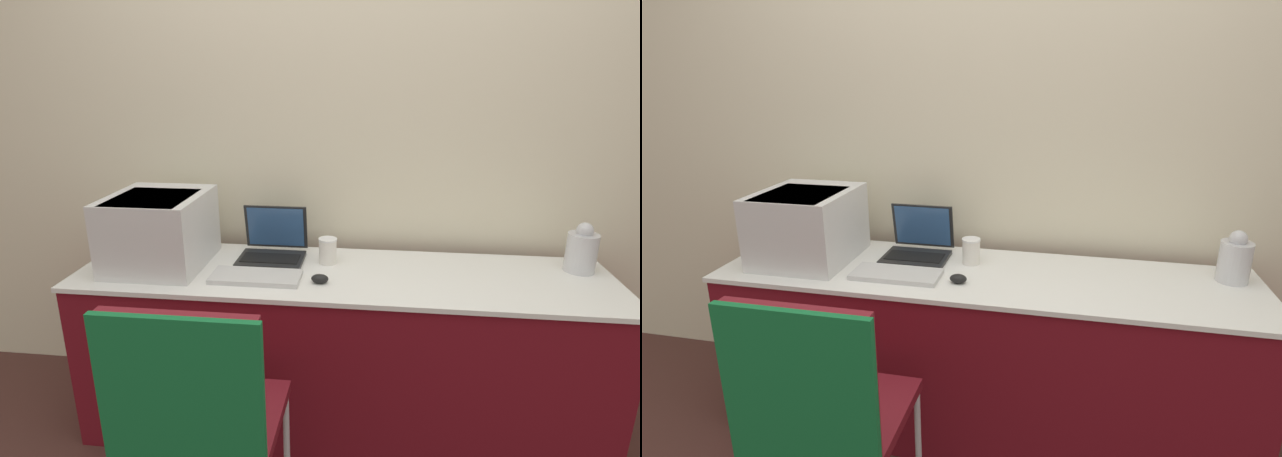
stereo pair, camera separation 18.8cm
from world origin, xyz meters
TOP-DOWN VIEW (x-y plane):
  - wall_back at (0.00, 0.67)m, footprint 8.00×0.05m
  - table at (0.00, 0.28)m, footprint 2.22×0.58m
  - printer at (-0.78, 0.28)m, footprint 0.39×0.44m
  - laptop_left at (-0.32, 0.41)m, footprint 0.29×0.25m
  - external_keyboard at (-0.34, 0.17)m, footprint 0.36×0.16m
  - coffee_cup at (-0.07, 0.38)m, footprint 0.08×0.08m
  - mouse at (-0.08, 0.16)m, footprint 0.07×0.05m
  - metal_pitcher at (0.99, 0.41)m, footprint 0.12×0.12m
  - chair at (-0.37, -0.45)m, footprint 0.47×0.46m

SIDE VIEW (x-z plane):
  - table at x=0.00m, z-range 0.00..0.75m
  - chair at x=-0.37m, z-range 0.12..1.07m
  - external_keyboard at x=-0.34m, z-range 0.75..0.77m
  - mouse at x=-0.08m, z-range 0.75..0.79m
  - laptop_left at x=-0.32m, z-range 0.69..0.91m
  - coffee_cup at x=-0.07m, z-range 0.75..0.86m
  - metal_pitcher at x=0.99m, z-range 0.74..0.95m
  - printer at x=-0.78m, z-range 0.76..1.07m
  - wall_back at x=0.00m, z-range 0.00..2.60m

